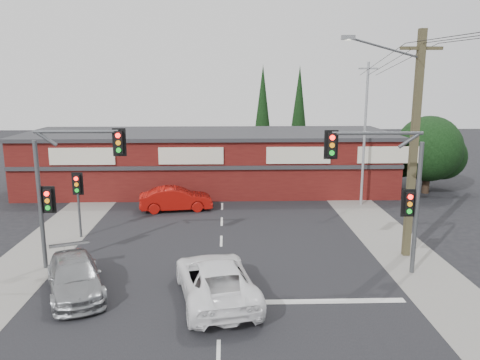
{
  "coord_description": "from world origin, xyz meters",
  "views": [
    {
      "loc": [
        0.25,
        -17.09,
        7.86
      ],
      "look_at": [
        0.87,
        3.0,
        3.59
      ],
      "focal_mm": 35.0,
      "sensor_mm": 36.0,
      "label": 1
    }
  ],
  "objects_px": {
    "red_sedan": "(176,199)",
    "utility_pole": "(411,138)",
    "silver_suv": "(75,277)",
    "white_suv": "(216,279)",
    "shop_building": "(209,160)"
  },
  "relations": [
    {
      "from": "red_sedan",
      "to": "utility_pole",
      "type": "height_order",
      "value": "utility_pole"
    },
    {
      "from": "silver_suv",
      "to": "red_sedan",
      "type": "xyz_separation_m",
      "value": [
        2.61,
        11.48,
        0.06
      ]
    },
    {
      "from": "white_suv",
      "to": "utility_pole",
      "type": "height_order",
      "value": "utility_pole"
    },
    {
      "from": "silver_suv",
      "to": "shop_building",
      "type": "xyz_separation_m",
      "value": [
        4.45,
        17.5,
        1.47
      ]
    },
    {
      "from": "white_suv",
      "to": "utility_pole",
      "type": "bearing_deg",
      "value": -165.17
    },
    {
      "from": "shop_building",
      "to": "red_sedan",
      "type": "bearing_deg",
      "value": -107.02
    },
    {
      "from": "red_sedan",
      "to": "utility_pole",
      "type": "xyz_separation_m",
      "value": [
        11.2,
        -7.98,
        4.67
      ]
    },
    {
      "from": "silver_suv",
      "to": "red_sedan",
      "type": "distance_m",
      "value": 11.78
    },
    {
      "from": "silver_suv",
      "to": "shop_building",
      "type": "height_order",
      "value": "shop_building"
    },
    {
      "from": "red_sedan",
      "to": "shop_building",
      "type": "height_order",
      "value": "shop_building"
    },
    {
      "from": "white_suv",
      "to": "silver_suv",
      "type": "height_order",
      "value": "white_suv"
    },
    {
      "from": "silver_suv",
      "to": "utility_pole",
      "type": "distance_m",
      "value": 15.01
    },
    {
      "from": "silver_suv",
      "to": "red_sedan",
      "type": "relative_size",
      "value": 1.04
    },
    {
      "from": "white_suv",
      "to": "silver_suv",
      "type": "relative_size",
      "value": 1.19
    },
    {
      "from": "white_suv",
      "to": "red_sedan",
      "type": "height_order",
      "value": "white_suv"
    }
  ]
}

